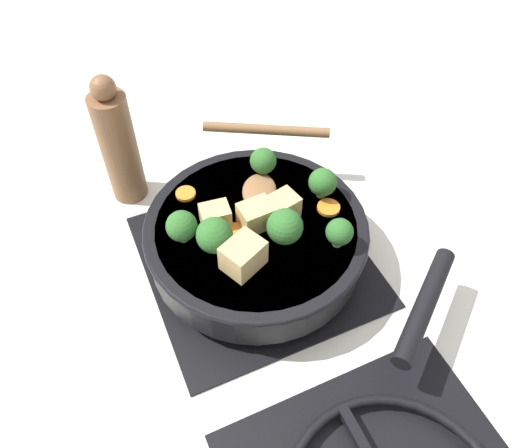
{
  "coord_description": "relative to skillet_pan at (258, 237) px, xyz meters",
  "views": [
    {
      "loc": [
        0.18,
        0.4,
        0.6
      ],
      "look_at": [
        0.0,
        0.0,
        0.08
      ],
      "focal_mm": 35.0,
      "sensor_mm": 36.0,
      "label": 1
    }
  ],
  "objects": [
    {
      "name": "tofu_cube_near_handle",
      "position": [
        -0.04,
        0.0,
        0.04
      ],
      "size": [
        0.05,
        0.04,
        0.03
      ],
      "primitive_type": "cube",
      "rotation": [
        0.0,
        0.0,
        0.22
      ],
      "color": "#DBB770",
      "rests_on": "skillet_pan"
    },
    {
      "name": "broccoli_floret_near_spoon",
      "position": [
        0.1,
        -0.02,
        0.05
      ],
      "size": [
        0.04,
        0.04,
        0.05
      ],
      "color": "#709956",
      "rests_on": "skillet_pan"
    },
    {
      "name": "skillet_pan",
      "position": [
        0.0,
        0.0,
        0.0
      ],
      "size": [
        0.37,
        0.41,
        0.06
      ],
      "color": "black",
      "rests_on": "front_burner_grate"
    },
    {
      "name": "broccoli_floret_south_cluster",
      "position": [
        -0.08,
        0.07,
        0.05
      ],
      "size": [
        0.04,
        0.04,
        0.04
      ],
      "color": "#709956",
      "rests_on": "skillet_pan"
    },
    {
      "name": "tofu_cube_center_large",
      "position": [
        0.05,
        -0.02,
        0.04
      ],
      "size": [
        0.04,
        0.04,
        0.03
      ],
      "primitive_type": "cube",
      "rotation": [
        0.0,
        0.0,
        6.17
      ],
      "color": "#DBB770",
      "rests_on": "skillet_pan"
    },
    {
      "name": "broccoli_floret_west_rim",
      "position": [
        0.07,
        0.02,
        0.05
      ],
      "size": [
        0.05,
        0.05,
        0.05
      ],
      "color": "#709956",
      "rests_on": "skillet_pan"
    },
    {
      "name": "carrot_slice_orange_thin",
      "position": [
        -0.1,
        0.01,
        0.03
      ],
      "size": [
        0.03,
        0.03,
        0.01
      ],
      "primitive_type": "cylinder",
      "color": "orange",
      "rests_on": "skillet_pan"
    },
    {
      "name": "pepper_mill",
      "position": [
        0.13,
        -0.21,
        0.04
      ],
      "size": [
        0.06,
        0.06,
        0.22
      ],
      "color": "brown",
      "rests_on": "ground_plane"
    },
    {
      "name": "tofu_cube_east_chunk",
      "position": [
        0.01,
        -0.0,
        0.04
      ],
      "size": [
        0.05,
        0.04,
        0.03
      ],
      "primitive_type": "cube",
      "rotation": [
        0.0,
        0.0,
        3.21
      ],
      "color": "#DBB770",
      "rests_on": "skillet_pan"
    },
    {
      "name": "broccoli_floret_north_edge",
      "position": [
        -0.05,
        -0.09,
        0.05
      ],
      "size": [
        0.04,
        0.04,
        0.05
      ],
      "color": "#709956",
      "rests_on": "skillet_pan"
    },
    {
      "name": "broccoli_floret_center_top",
      "position": [
        -0.1,
        -0.01,
        0.05
      ],
      "size": [
        0.04,
        0.04,
        0.05
      ],
      "color": "#709956",
      "rests_on": "skillet_pan"
    },
    {
      "name": "front_burner_grate",
      "position": [
        0.0,
        -0.0,
        -0.05
      ],
      "size": [
        0.31,
        0.31,
        0.03
      ],
      "color": "black",
      "rests_on": "ground_plane"
    },
    {
      "name": "tofu_cube_west_chunk",
      "position": [
        0.04,
        0.05,
        0.05
      ],
      "size": [
        0.06,
        0.06,
        0.04
      ],
      "primitive_type": "cube",
      "rotation": [
        0.0,
        0.0,
        0.43
      ],
      "color": "#DBB770",
      "rests_on": "skillet_pan"
    },
    {
      "name": "wooden_spoon",
      "position": [
        -0.06,
        -0.11,
        0.03
      ],
      "size": [
        0.19,
        0.21,
        0.02
      ],
      "color": "brown",
      "rests_on": "skillet_pan"
    },
    {
      "name": "ground_plane",
      "position": [
        0.0,
        -0.0,
        -0.06
      ],
      "size": [
        2.4,
        2.4,
        0.0
      ],
      "primitive_type": "plane",
      "color": "silver"
    },
    {
      "name": "broccoli_floret_east_rim",
      "position": [
        -0.02,
        0.04,
        0.05
      ],
      "size": [
        0.05,
        0.05,
        0.05
      ],
      "color": "#709956",
      "rests_on": "skillet_pan"
    },
    {
      "name": "carrot_slice_edge_slice",
      "position": [
        0.03,
        0.0,
        0.03
      ],
      "size": [
        0.02,
        0.02,
        0.01
      ],
      "primitive_type": "cylinder",
      "color": "orange",
      "rests_on": "skillet_pan"
    },
    {
      "name": "carrot_slice_near_center",
      "position": [
        0.07,
        -0.09,
        0.03
      ],
      "size": [
        0.03,
        0.03,
        0.01
      ],
      "primitive_type": "cylinder",
      "color": "orange",
      "rests_on": "skillet_pan"
    }
  ]
}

